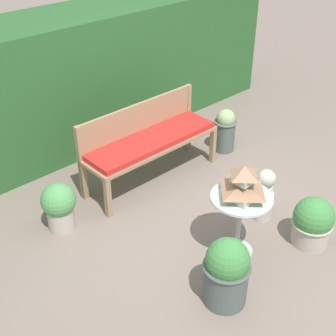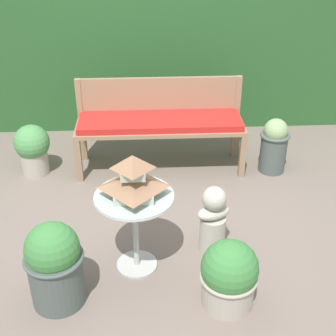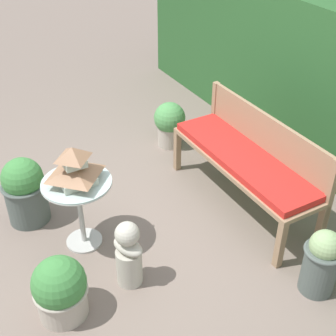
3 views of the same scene
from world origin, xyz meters
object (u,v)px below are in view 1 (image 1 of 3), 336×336
at_px(garden_bench, 152,143).
at_px(potted_plant_hedge_corner, 59,205).
at_px(potted_plant_table_far, 227,272).
at_px(potted_plant_path_edge, 313,222).
at_px(potted_plant_patio_mid, 225,130).
at_px(pagoda_birdhouse, 243,184).
at_px(garden_bust, 264,195).
at_px(patio_table, 240,209).

xyz_separation_m(garden_bench, potted_plant_hedge_corner, (-1.29, -0.05, -0.20)).
relative_size(potted_plant_table_far, potted_plant_path_edge, 1.26).
xyz_separation_m(potted_plant_table_far, potted_plant_path_edge, (1.18, -0.08, -0.08)).
relative_size(potted_plant_hedge_corner, potted_plant_table_far, 0.82).
relative_size(potted_plant_patio_mid, potted_plant_path_edge, 1.13).
bearing_deg(pagoda_birdhouse, garden_bust, 14.55).
xyz_separation_m(garden_bench, potted_plant_patio_mid, (1.15, -0.12, -0.19)).
distance_m(patio_table, garden_bust, 0.66).
bearing_deg(potted_plant_table_far, potted_plant_path_edge, -4.03).
distance_m(garden_bench, garden_bust, 1.41).
distance_m(garden_bench, potted_plant_patio_mid, 1.17).
xyz_separation_m(potted_plant_hedge_corner, potted_plant_path_edge, (1.69, -1.87, -0.04)).
bearing_deg(potted_plant_table_far, garden_bust, 22.67).
relative_size(patio_table, potted_plant_hedge_corner, 1.24).
height_order(pagoda_birdhouse, potted_plant_table_far, pagoda_birdhouse).
xyz_separation_m(pagoda_birdhouse, potted_plant_path_edge, (0.64, -0.41, -0.54)).
distance_m(potted_plant_table_far, potted_plant_patio_mid, 2.59).
relative_size(pagoda_birdhouse, garden_bust, 0.63).
height_order(patio_table, garden_bust, patio_table).
bearing_deg(potted_plant_table_far, potted_plant_hedge_corner, 105.75).
bearing_deg(garden_bench, garden_bust, -74.99).
xyz_separation_m(garden_bench, garden_bust, (0.36, -1.35, -0.20)).
height_order(garden_bust, potted_plant_table_far, potted_plant_table_far).
distance_m(potted_plant_hedge_corner, potted_plant_table_far, 1.86).
bearing_deg(garden_bust, potted_plant_hedge_corner, 120.91).
bearing_deg(pagoda_birdhouse, potted_plant_path_edge, -32.53).
distance_m(garden_bust, potted_plant_path_edge, 0.57).
bearing_deg(potted_plant_hedge_corner, potted_plant_patio_mid, -1.75).
relative_size(garden_bust, potted_plant_path_edge, 1.16).
bearing_deg(potted_plant_patio_mid, potted_plant_path_edge, -112.78).
bearing_deg(potted_plant_path_edge, potted_plant_table_far, 175.97).
distance_m(patio_table, potted_plant_path_edge, 0.80).
bearing_deg(potted_plant_hedge_corner, patio_table, -54.33).
height_order(patio_table, potted_plant_hedge_corner, patio_table).
relative_size(pagoda_birdhouse, potted_plant_table_far, 0.58).
height_order(patio_table, pagoda_birdhouse, pagoda_birdhouse).
relative_size(patio_table, pagoda_birdhouse, 1.75).
bearing_deg(potted_plant_patio_mid, garden_bench, 174.05).
height_order(potted_plant_table_far, potted_plant_path_edge, potted_plant_table_far).
bearing_deg(garden_bust, potted_plant_table_far, -178.07).
distance_m(garden_bench, potted_plant_hedge_corner, 1.31).
xyz_separation_m(patio_table, pagoda_birdhouse, (0.00, -0.00, 0.28)).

